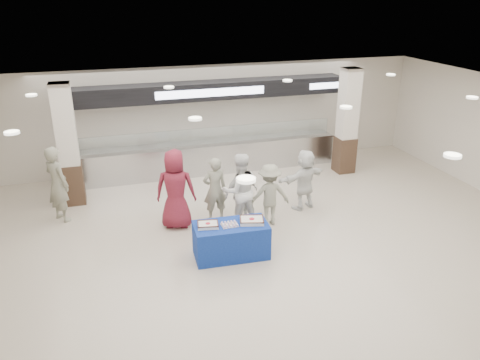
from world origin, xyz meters
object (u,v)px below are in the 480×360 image
object	(u,v)px
civilian_maroon	(176,189)
soldier_b	(269,195)
sheet_cake_left	(208,224)
soldier_bg	(58,184)
display_table	(231,240)
chef_short	(241,193)
civilian_white	(305,179)
sheet_cake_right	(252,220)
cupcake_tray	(230,224)
chef_tall	(240,190)
soldier_a	(215,189)

from	to	relation	value
civilian_maroon	soldier_b	size ratio (longest dim) A/B	1.26
sheet_cake_left	soldier_bg	size ratio (longest dim) A/B	0.25
display_table	chef_short	distance (m)	1.70
soldier_b	civilian_white	xyz separation A→B (m)	(1.17, 0.58, 0.03)
display_table	sheet_cake_left	distance (m)	0.64
civilian_maroon	civilian_white	size ratio (longest dim) A/B	1.22
soldier_bg	sheet_cake_left	bearing A→B (deg)	-170.71
sheet_cake_right	cupcake_tray	bearing A→B (deg)	-178.78
sheet_cake_right	chef_short	xyz separation A→B (m)	(0.24, 1.54, -0.05)
cupcake_tray	chef_short	size ratio (longest dim) A/B	0.23
sheet_cake_right	chef_tall	bearing A→B (deg)	84.00
cupcake_tray	chef_tall	distance (m)	1.49
soldier_a	soldier_bg	distance (m)	3.80
soldier_a	chef_short	world-z (taller)	soldier_a
chef_tall	cupcake_tray	bearing A→B (deg)	61.33
sheet_cake_left	soldier_a	distance (m)	1.80
soldier_a	soldier_b	xyz separation A→B (m)	(1.19, -0.59, -0.05)
cupcake_tray	soldier_b	size ratio (longest dim) A/B	0.23
sheet_cake_left	soldier_a	size ratio (longest dim) A/B	0.29
soldier_bg	display_table	bearing A→B (deg)	-167.09
sheet_cake_left	soldier_b	world-z (taller)	soldier_b
cupcake_tray	soldier_bg	size ratio (longest dim) A/B	0.18
display_table	soldier_b	bearing A→B (deg)	45.37
sheet_cake_right	soldier_b	bearing A→B (deg)	55.06
sheet_cake_left	cupcake_tray	bearing A→B (deg)	-12.50
soldier_b	cupcake_tray	bearing A→B (deg)	48.67
chef_tall	soldier_b	bearing A→B (deg)	165.24
chef_tall	chef_short	bearing A→B (deg)	-120.26
cupcake_tray	soldier_b	world-z (taller)	soldier_b
civilian_maroon	chef_tall	size ratio (longest dim) A/B	1.06
civilian_maroon	soldier_a	xyz separation A→B (m)	(0.96, 0.07, -0.16)
sheet_cake_left	civilian_maroon	xyz separation A→B (m)	(-0.39, 1.63, 0.17)
sheet_cake_left	soldier_bg	world-z (taller)	soldier_bg
chef_short	soldier_a	bearing A→B (deg)	-35.25
soldier_b	soldier_bg	xyz separation A→B (m)	(-4.82, 1.70, 0.19)
civilian_white	sheet_cake_left	bearing A→B (deg)	11.28
soldier_a	soldier_b	bearing A→B (deg)	151.24
cupcake_tray	soldier_bg	distance (m)	4.55
chef_short	civilian_white	world-z (taller)	civilian_white
cupcake_tray	soldier_b	distance (m)	1.80
display_table	soldier_a	bearing A→B (deg)	90.09
sheet_cake_left	display_table	bearing A→B (deg)	-6.16
chef_tall	soldier_bg	size ratio (longest dim) A/B	0.96
chef_tall	civilian_white	xyz separation A→B (m)	(1.87, 0.44, -0.12)
sheet_cake_right	civilian_white	world-z (taller)	civilian_white
sheet_cake_right	cupcake_tray	distance (m)	0.49
sheet_cake_left	civilian_white	xyz separation A→B (m)	(2.94, 1.69, -0.00)
sheet_cake_right	civilian_maroon	distance (m)	2.17
sheet_cake_right	soldier_bg	world-z (taller)	soldier_bg
chef_short	civilian_maroon	bearing A→B (deg)	-19.21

